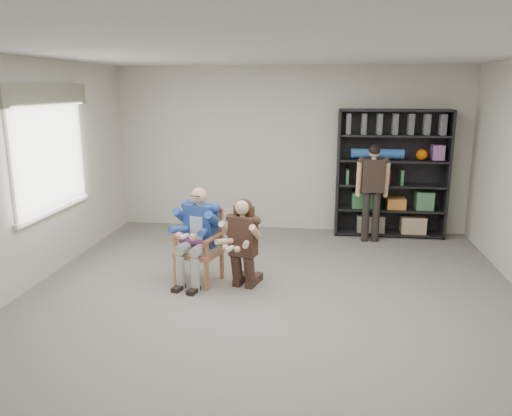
% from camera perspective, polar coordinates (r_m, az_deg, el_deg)
% --- Properties ---
extents(room_shell, '(6.00, 7.00, 2.80)m').
position_cam_1_polar(room_shell, '(5.20, 1.31, 2.15)').
color(room_shell, beige).
rests_on(room_shell, ground).
extents(floor, '(6.00, 7.00, 0.01)m').
position_cam_1_polar(floor, '(5.64, 1.23, -11.93)').
color(floor, slate).
rests_on(floor, ground).
extents(window_left, '(0.16, 2.00, 1.75)m').
position_cam_1_polar(window_left, '(7.05, -22.41, 6.04)').
color(window_left, silver).
rests_on(window_left, room_shell).
extents(armchair, '(0.67, 0.66, 0.95)m').
position_cam_1_polar(armchair, '(6.36, -6.58, -4.39)').
color(armchair, '#A35E3D').
rests_on(armchair, floor).
extents(seated_man, '(0.71, 0.86, 1.24)m').
position_cam_1_polar(seated_man, '(6.32, -6.62, -3.16)').
color(seated_man, navy).
rests_on(seated_man, floor).
extents(kneeling_woman, '(0.66, 0.86, 1.13)m').
position_cam_1_polar(kneeling_woman, '(6.11, -1.58, -4.18)').
color(kneeling_woman, '#311C17').
rests_on(kneeling_woman, floor).
extents(bookshelf, '(1.80, 0.38, 2.10)m').
position_cam_1_polar(bookshelf, '(8.53, 15.24, 3.79)').
color(bookshelf, black).
rests_on(bookshelf, floor).
extents(standing_man, '(0.49, 0.29, 1.58)m').
position_cam_1_polar(standing_man, '(8.16, 13.12, 1.60)').
color(standing_man, black).
rests_on(standing_man, floor).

